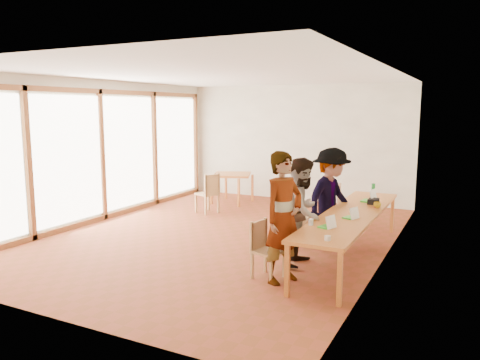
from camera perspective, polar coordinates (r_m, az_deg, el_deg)
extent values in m
plane|color=brown|center=(8.98, -2.15, -6.76)|extent=(8.00, 8.00, 0.00)
cube|color=white|center=(12.34, 6.87, 4.50)|extent=(6.00, 0.10, 3.00)
cube|color=white|center=(5.58, -22.55, -1.18)|extent=(6.00, 0.10, 3.00)
cube|color=white|center=(7.71, 17.68, 1.64)|extent=(0.10, 8.00, 3.00)
cube|color=white|center=(10.46, -16.57, 3.45)|extent=(0.10, 8.00, 3.00)
cube|color=white|center=(8.68, -2.27, 12.84)|extent=(6.00, 8.00, 0.04)
cube|color=#CD6D2D|center=(7.69, 13.42, -4.06)|extent=(0.80, 4.00, 0.05)
cube|color=#CD6D2D|center=(6.10, 5.77, -10.91)|extent=(0.06, 0.06, 0.70)
cube|color=#CD6D2D|center=(9.69, 14.08, -3.73)|extent=(0.06, 0.06, 0.70)
cube|color=#CD6D2D|center=(5.91, 12.06, -11.73)|extent=(0.06, 0.06, 0.70)
cube|color=#CD6D2D|center=(9.57, 18.06, -4.05)|extent=(0.06, 0.06, 0.70)
cube|color=#CD6D2D|center=(11.90, -0.98, 0.65)|extent=(0.90, 0.90, 0.05)
cube|color=#CD6D2D|center=(11.81, -3.53, -1.27)|extent=(0.05, 0.05, 0.70)
cube|color=#CD6D2D|center=(12.48, -1.72, -0.71)|extent=(0.05, 0.05, 0.70)
cube|color=#CD6D2D|center=(11.44, -0.16, -1.58)|extent=(0.05, 0.05, 0.70)
cube|color=#CD6D2D|center=(12.13, 1.51, -0.99)|extent=(0.05, 0.05, 0.70)
cube|color=tan|center=(6.71, 3.46, -8.68)|extent=(0.45, 0.45, 0.04)
cube|color=tan|center=(6.74, 2.28, -6.65)|extent=(0.12, 0.38, 0.40)
cube|color=tan|center=(8.32, 5.66, -5.24)|extent=(0.41, 0.41, 0.04)
cube|color=tan|center=(8.32, 4.53, -3.67)|extent=(0.07, 0.39, 0.40)
cube|color=tan|center=(8.55, 6.89, -4.70)|extent=(0.47, 0.47, 0.04)
cube|color=tan|center=(8.54, 5.69, -3.09)|extent=(0.10, 0.41, 0.43)
cube|color=tan|center=(9.97, 12.95, -3.06)|extent=(0.44, 0.44, 0.04)
cube|color=tan|center=(9.95, 11.99, -1.76)|extent=(0.10, 0.39, 0.41)
cube|color=tan|center=(10.84, -4.04, -1.70)|extent=(0.56, 0.56, 0.04)
cube|color=tan|center=(10.64, -3.41, -0.55)|extent=(0.20, 0.41, 0.45)
imported|color=gray|center=(6.47, 5.32, -4.57)|extent=(0.65, 0.78, 1.83)
imported|color=gray|center=(7.25, 7.64, -3.82)|extent=(0.65, 0.82, 1.66)
imported|color=gray|center=(8.12, 11.02, -2.27)|extent=(0.96, 1.27, 1.74)
cube|color=green|center=(6.67, 10.48, -5.61)|extent=(0.22, 0.25, 0.02)
cube|color=white|center=(6.61, 11.04, -5.06)|extent=(0.13, 0.21, 0.18)
cube|color=green|center=(7.29, 13.27, -4.47)|extent=(0.22, 0.25, 0.02)
cube|color=white|center=(7.23, 13.78, -3.96)|extent=(0.13, 0.20, 0.18)
cube|color=green|center=(8.65, 15.33, -2.46)|extent=(0.22, 0.29, 0.03)
cube|color=white|center=(8.61, 15.96, -1.88)|extent=(0.11, 0.26, 0.22)
imported|color=#BF970C|center=(8.15, 16.40, -2.94)|extent=(0.13, 0.13, 0.10)
cylinder|color=#1D7A29|center=(8.96, 15.93, -1.29)|extent=(0.07, 0.07, 0.28)
cylinder|color=silver|center=(6.75, 8.65, -5.09)|extent=(0.07, 0.07, 0.09)
cylinder|color=white|center=(6.03, 10.62, -6.98)|extent=(0.08, 0.08, 0.06)
cube|color=#BB3244|center=(8.19, 16.26, -3.17)|extent=(0.05, 0.10, 0.01)
cube|color=black|center=(8.47, 15.95, -2.51)|extent=(0.16, 0.26, 0.09)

